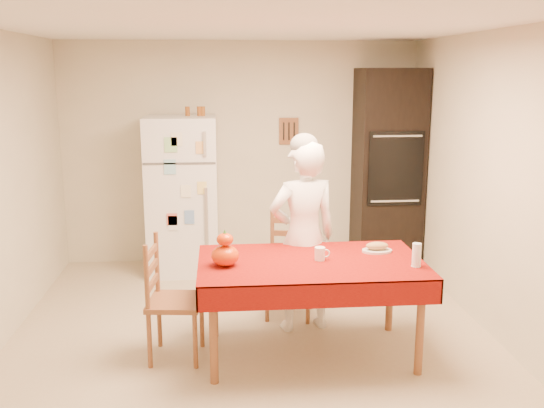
{
  "coord_description": "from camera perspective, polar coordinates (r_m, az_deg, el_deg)",
  "views": [
    {
      "loc": [
        -0.25,
        -4.62,
        2.16
      ],
      "look_at": [
        0.18,
        0.2,
        1.1
      ],
      "focal_mm": 40.0,
      "sensor_mm": 36.0,
      "label": 1
    }
  ],
  "objects": [
    {
      "name": "oven_cabinet",
      "position": [
        6.9,
        10.84,
        3.28
      ],
      "size": [
        0.7,
        0.62,
        2.2
      ],
      "color": "black",
      "rests_on": "floor"
    },
    {
      "name": "floor",
      "position": [
        5.11,
        -1.84,
        -12.68
      ],
      "size": [
        4.5,
        4.5,
        0.0
      ],
      "primitive_type": "plane",
      "color": "tan",
      "rests_on": "ground"
    },
    {
      "name": "bread_loaf",
      "position": [
        4.88,
        9.87,
        -3.9
      ],
      "size": [
        0.18,
        0.1,
        0.06
      ],
      "primitive_type": "ellipsoid",
      "color": "#A17E4F",
      "rests_on": "bread_plate"
    },
    {
      "name": "seated_woman",
      "position": [
        5.08,
        2.96,
        -3.11
      ],
      "size": [
        0.66,
        0.5,
        1.62
      ],
      "primitive_type": "imported",
      "rotation": [
        0.0,
        0.0,
        3.35
      ],
      "color": "white",
      "rests_on": "floor"
    },
    {
      "name": "spice_jar_left",
      "position": [
        6.57,
        -7.96,
        8.65
      ],
      "size": [
        0.05,
        0.05,
        0.1
      ],
      "primitive_type": "cylinder",
      "color": "brown",
      "rests_on": "refrigerator"
    },
    {
      "name": "chair_far",
      "position": [
        5.48,
        1.75,
        -5.23
      ],
      "size": [
        0.5,
        0.48,
        0.95
      ],
      "rotation": [
        0.0,
        0.0,
        -0.22
      ],
      "color": "brown",
      "rests_on": "floor"
    },
    {
      "name": "bread_plate",
      "position": [
        4.89,
        9.85,
        -4.36
      ],
      "size": [
        0.24,
        0.24,
        0.02
      ],
      "primitive_type": "cylinder",
      "color": "silver",
      "rests_on": "dining_table"
    },
    {
      "name": "coffee_mug",
      "position": [
        4.62,
        4.52,
        -4.68
      ],
      "size": [
        0.08,
        0.08,
        0.1
      ],
      "primitive_type": "cylinder",
      "color": "white",
      "rests_on": "dining_table"
    },
    {
      "name": "wine_glass",
      "position": [
        4.57,
        13.45,
        -4.69
      ],
      "size": [
        0.07,
        0.07,
        0.18
      ],
      "primitive_type": "cylinder",
      "color": "white",
      "rests_on": "dining_table"
    },
    {
      "name": "spice_jar_right",
      "position": [
        6.57,
        -6.54,
        8.68
      ],
      "size": [
        0.05,
        0.05,
        0.1
      ],
      "primitive_type": "cylinder",
      "color": "brown",
      "rests_on": "refrigerator"
    },
    {
      "name": "chair_left",
      "position": [
        4.71,
        -9.86,
        -8.41
      ],
      "size": [
        0.44,
        0.46,
        0.95
      ],
      "rotation": [
        0.0,
        0.0,
        1.46
      ],
      "color": "brown",
      "rests_on": "floor"
    },
    {
      "name": "room_shell",
      "position": [
        4.66,
        -1.97,
        5.69
      ],
      "size": [
        4.02,
        4.52,
        2.51
      ],
      "color": "beige",
      "rests_on": "ground"
    },
    {
      "name": "spice_jar_mid",
      "position": [
        6.57,
        -6.85,
        8.67
      ],
      "size": [
        0.05,
        0.05,
        0.1
      ],
      "primitive_type": "cylinder",
      "color": "brown",
      "rests_on": "refrigerator"
    },
    {
      "name": "dining_table",
      "position": [
        4.63,
        3.66,
        -6.17
      ],
      "size": [
        1.7,
        1.0,
        0.76
      ],
      "color": "brown",
      "rests_on": "floor"
    },
    {
      "name": "pumpkin_upper",
      "position": [
        4.45,
        -4.46,
        -3.34
      ],
      "size": [
        0.12,
        0.12,
        0.09
      ],
      "primitive_type": "ellipsoid",
      "color": "#C54504",
      "rests_on": "pumpkin_lower"
    },
    {
      "name": "refrigerator",
      "position": [
        6.65,
        -8.42,
        0.84
      ],
      "size": [
        0.75,
        0.74,
        1.7
      ],
      "color": "white",
      "rests_on": "floor"
    },
    {
      "name": "pumpkin_lower",
      "position": [
        4.48,
        -4.43,
        -4.86
      ],
      "size": [
        0.21,
        0.21,
        0.15
      ],
      "primitive_type": "ellipsoid",
      "color": "#C84504",
      "rests_on": "dining_table"
    }
  ]
}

